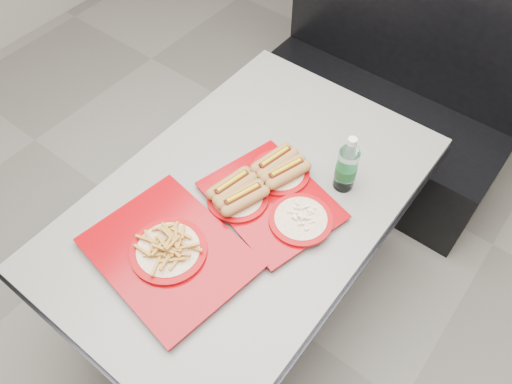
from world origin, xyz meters
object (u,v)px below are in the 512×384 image
Objects in this scene: tray_near at (269,193)px; tray_far at (169,252)px; diner_table at (246,224)px; booth_bench at (381,103)px; water_bottle at (347,166)px.

tray_far is at bearing -106.78° from tray_near.
booth_bench is (0.00, 1.09, -0.18)m from diner_table.
water_bottle is (0.24, -0.84, 0.45)m from booth_bench.
tray_far reaches higher than tray_near.
water_bottle reaches higher than tray_near.
tray_far is 0.65m from water_bottle.
tray_near is 0.92× the size of tray_far.
tray_near is at bearing 33.32° from diner_table.
water_bottle is at bearing 47.19° from diner_table.
booth_bench reaches higher than diner_table.
tray_near is 0.28m from water_bottle.
water_bottle is at bearing 64.23° from tray_far.
water_bottle is (0.24, 0.26, 0.27)m from diner_table.
booth_bench is at bearing 90.00° from diner_table.
tray_near reaches higher than diner_table.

